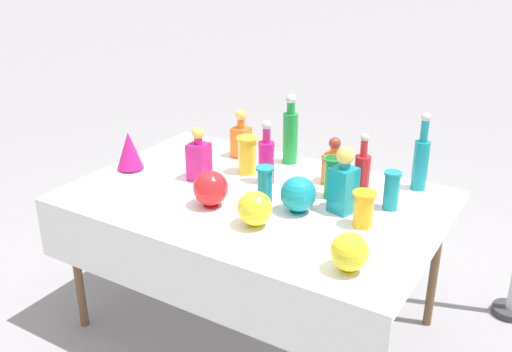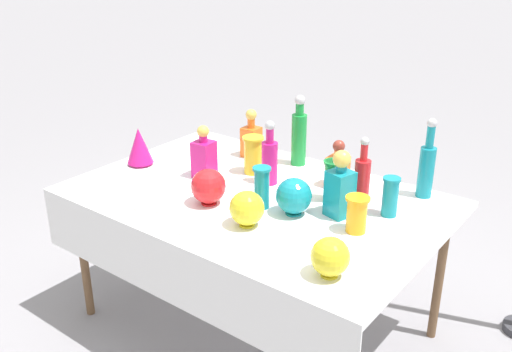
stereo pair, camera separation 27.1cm
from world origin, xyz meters
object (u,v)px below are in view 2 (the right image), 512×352
slender_vase_3 (262,186)px  round_bowl_1 (330,257)px  round_bowl_0 (294,196)px  round_bowl_2 (208,186)px  slender_vase_4 (357,213)px  cardboard_box_behind_left (311,220)px  slender_vase_1 (390,195)px  square_decanter_2 (338,168)px  tall_bottle_2 (427,166)px  square_decanter_1 (340,187)px  round_bowl_3 (247,208)px  slender_vase_0 (333,180)px  square_decanter_0 (204,156)px  fluted_vase_0 (139,146)px  slender_vase_2 (253,154)px  tall_bottle_1 (362,179)px  tall_bottle_3 (299,135)px  square_decanter_3 (251,137)px  tall_bottle_0 (270,159)px

slender_vase_3 → round_bowl_1: size_ratio=1.28×
round_bowl_0 → round_bowl_2: same height
slender_vase_4 → cardboard_box_behind_left: (-0.81, 0.98, -0.69)m
slender_vase_3 → slender_vase_1: bearing=29.5°
square_decanter_2 → slender_vase_1: 0.37m
tall_bottle_2 → square_decanter_1: 0.48m
round_bowl_3 → cardboard_box_behind_left: round_bowl_3 is taller
slender_vase_0 → cardboard_box_behind_left: 1.20m
square_decanter_0 → fluted_vase_0: bearing=-168.1°
slender_vase_3 → slender_vase_2: bearing=133.1°
tall_bottle_1 → slender_vase_3: tall_bottle_1 is taller
slender_vase_3 → fluted_vase_0: bearing=178.4°
slender_vase_4 → round_bowl_3: size_ratio=1.00×
tall_bottle_3 → round_bowl_1: 1.12m
tall_bottle_1 → tall_bottle_2: 0.33m
slender_vase_0 → slender_vase_4: slender_vase_0 is taller
tall_bottle_1 → slender_vase_1: tall_bottle_1 is taller
square_decanter_3 → slender_vase_2: size_ratio=1.38×
square_decanter_2 → round_bowl_0: size_ratio=1.42×
square_decanter_0 → tall_bottle_3: bearing=57.4°
slender_vase_1 → slender_vase_2: 0.79m
slender_vase_1 → tall_bottle_2: bearing=81.6°
square_decanter_1 → slender_vase_1: (0.18, 0.14, -0.04)m
round_bowl_3 → cardboard_box_behind_left: 1.46m
round_bowl_0 → round_bowl_3: (-0.10, -0.22, -0.01)m
slender_vase_2 → tall_bottle_1: bearing=-0.3°
square_decanter_3 → slender_vase_2: bearing=-49.7°
tall_bottle_1 → round_bowl_2: 0.71m
round_bowl_1 → tall_bottle_1: bearing=107.8°
tall_bottle_3 → round_bowl_0: tall_bottle_3 is taller
cardboard_box_behind_left → slender_vase_1: bearing=-41.2°
square_decanter_0 → slender_vase_3: size_ratio=1.41×
round_bowl_0 → square_decanter_1: bearing=33.9°
tall_bottle_1 → square_decanter_0: tall_bottle_1 is taller
square_decanter_3 → slender_vase_2: (0.16, -0.19, -0.01)m
tall_bottle_1 → slender_vase_2: tall_bottle_1 is taller
slender_vase_2 → slender_vase_3: (0.29, -0.31, -0.00)m
square_decanter_1 → round_bowl_0: square_decanter_1 is taller
slender_vase_1 → square_decanter_3: bearing=167.5°
square_decanter_0 → round_bowl_0: (0.61, -0.07, -0.03)m
square_decanter_1 → slender_vase_1: size_ratio=1.70×
fluted_vase_0 → cardboard_box_behind_left: size_ratio=0.39×
round_bowl_1 → square_decanter_1: bearing=116.1°
slender_vase_2 → round_bowl_3: size_ratio=1.25×
square_decanter_1 → cardboard_box_behind_left: 1.34m
slender_vase_3 → slender_vase_4: slender_vase_3 is taller
round_bowl_3 → fluted_vase_0: bearing=167.2°
square_decanter_1 → slender_vase_1: 0.23m
tall_bottle_0 → round_bowl_3: bearing=-65.5°
slender_vase_1 → slender_vase_3: size_ratio=0.92×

